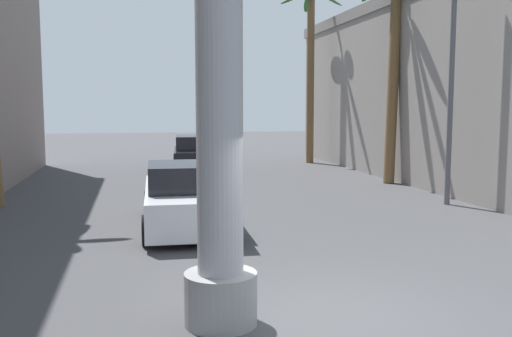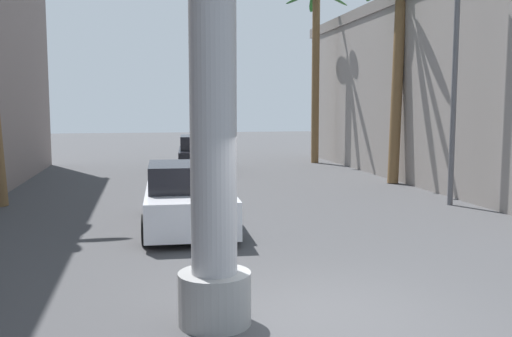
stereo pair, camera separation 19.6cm
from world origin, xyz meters
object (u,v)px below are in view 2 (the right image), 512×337
object	(u,v)px
street_lamp	(444,43)
car_lead	(188,198)
car_far	(201,154)
palm_tree_mid_right	(396,54)
palm_tree_far_right	(316,60)

from	to	relation	value
street_lamp	car_lead	bearing A→B (deg)	-167.80
car_far	palm_tree_mid_right	size ratio (longest dim) A/B	0.58
palm_tree_far_right	car_far	bearing A→B (deg)	-158.83
car_far	palm_tree_far_right	world-z (taller)	palm_tree_far_right
car_lead	palm_tree_mid_right	size ratio (longest dim) A/B	0.64
palm_tree_mid_right	street_lamp	bearing A→B (deg)	-99.18
street_lamp	palm_tree_far_right	world-z (taller)	palm_tree_far_right
street_lamp	car_far	world-z (taller)	street_lamp
car_lead	car_far	world-z (taller)	same
car_far	palm_tree_far_right	xyz separation A→B (m)	(6.00, 2.32, 4.40)
palm_tree_mid_right	car_lead	bearing A→B (deg)	-141.48
palm_tree_far_right	palm_tree_mid_right	xyz separation A→B (m)	(0.73, -7.73, -0.36)
car_lead	street_lamp	bearing A→B (deg)	12.20
street_lamp	palm_tree_far_right	size ratio (longest dim) A/B	0.90
street_lamp	palm_tree_mid_right	size ratio (longest dim) A/B	1.01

